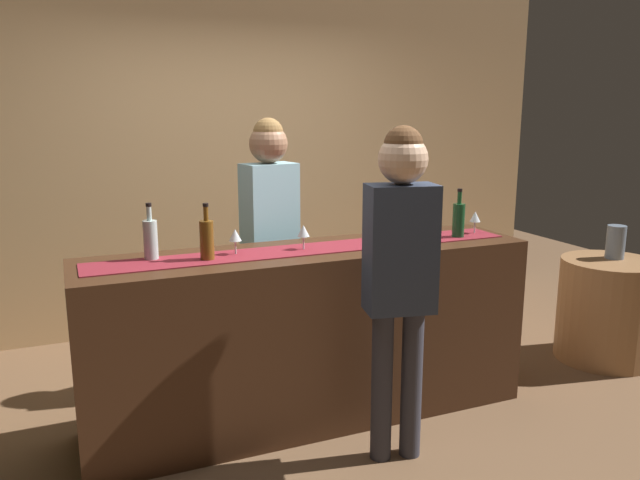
{
  "coord_description": "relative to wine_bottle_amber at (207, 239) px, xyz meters",
  "views": [
    {
      "loc": [
        -1.27,
        -3.17,
        1.81
      ],
      "look_at": [
        0.06,
        0.0,
        1.07
      ],
      "focal_mm": 34.9,
      "sensor_mm": 36.0,
      "label": 1
    }
  ],
  "objects": [
    {
      "name": "ground_plane",
      "position": [
        0.59,
        0.02,
        -1.13
      ],
      "size": [
        10.0,
        10.0,
        0.0
      ],
      "primitive_type": "plane",
      "color": "brown"
    },
    {
      "name": "wine_glass_near_customer",
      "position": [
        0.55,
        0.03,
        -0.01
      ],
      "size": [
        0.07,
        0.07,
        0.14
      ],
      "color": "silver",
      "rests_on": "bar_counter"
    },
    {
      "name": "wine_glass_mid_counter",
      "position": [
        0.17,
        0.06,
        -0.01
      ],
      "size": [
        0.07,
        0.07,
        0.14
      ],
      "color": "silver",
      "rests_on": "bar_counter"
    },
    {
      "name": "customer_sipping",
      "position": [
        0.84,
        -0.55,
        -0.06
      ],
      "size": [
        0.37,
        0.27,
        1.72
      ],
      "rotation": [
        0.0,
        0.0,
        -0.21
      ],
      "color": "#33333D",
      "rests_on": "ground"
    },
    {
      "name": "counter_runner_cloth",
      "position": [
        0.59,
        0.02,
        -0.11
      ],
      "size": [
        2.45,
        0.28,
        0.01
      ],
      "primitive_type": "cube",
      "color": "maroon",
      "rests_on": "bar_counter"
    },
    {
      "name": "bartender",
      "position": [
        0.54,
        0.6,
        -0.05
      ],
      "size": [
        0.37,
        0.26,
        1.74
      ],
      "rotation": [
        0.0,
        0.0,
        3.35
      ],
      "color": "#26262B",
      "rests_on": "ground"
    },
    {
      "name": "wine_bottle_amber",
      "position": [
        0.0,
        0.0,
        0.0
      ],
      "size": [
        0.07,
        0.07,
        0.3
      ],
      "color": "brown",
      "rests_on": "bar_counter"
    },
    {
      "name": "wine_bottle_clear",
      "position": [
        -0.27,
        0.12,
        0.0
      ],
      "size": [
        0.07,
        0.07,
        0.3
      ],
      "color": "#B2C6C1",
      "rests_on": "bar_counter"
    },
    {
      "name": "wine_bottle_green",
      "position": [
        1.55,
        -0.02,
        0.0
      ],
      "size": [
        0.07,
        0.07,
        0.3
      ],
      "color": "#194723",
      "rests_on": "bar_counter"
    },
    {
      "name": "round_side_table",
      "position": [
        2.89,
        0.0,
        -0.76
      ],
      "size": [
        0.68,
        0.68,
        0.74
      ],
      "primitive_type": "cylinder",
      "color": "#996B42",
      "rests_on": "ground"
    },
    {
      "name": "back_wall",
      "position": [
        0.59,
        1.92,
        0.32
      ],
      "size": [
        6.0,
        0.12,
        2.9
      ],
      "primitive_type": "cube",
      "color": "tan",
      "rests_on": "ground"
    },
    {
      "name": "vase_on_side_table",
      "position": [
        2.96,
        0.04,
        -0.27
      ],
      "size": [
        0.13,
        0.13,
        0.24
      ],
      "primitive_type": "cylinder",
      "color": "slate",
      "rests_on": "round_side_table"
    },
    {
      "name": "wine_glass_far_end",
      "position": [
        1.72,
        0.03,
        -0.01
      ],
      "size": [
        0.07,
        0.07,
        0.14
      ],
      "color": "silver",
      "rests_on": "bar_counter"
    },
    {
      "name": "bar_counter",
      "position": [
        0.59,
        0.02,
        -0.62
      ],
      "size": [
        2.58,
        0.6,
        1.02
      ],
      "primitive_type": "cube",
      "color": "#3D2314",
      "rests_on": "ground"
    }
  ]
}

